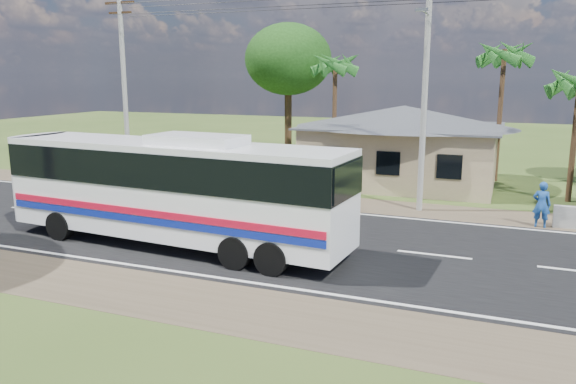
# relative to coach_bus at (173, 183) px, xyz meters

# --- Properties ---
(ground) EXTENTS (120.00, 120.00, 0.00)m
(ground) POSITION_rel_coach_bus_xyz_m (4.37, 2.30, -2.33)
(ground) COLOR #314719
(ground) RESTS_ON ground
(road) EXTENTS (120.00, 16.00, 0.03)m
(road) POSITION_rel_coach_bus_xyz_m (4.37, 2.30, -2.32)
(road) COLOR black
(road) RESTS_ON ground
(house) EXTENTS (12.40, 10.00, 5.00)m
(house) POSITION_rel_coach_bus_xyz_m (5.37, 15.29, 0.32)
(house) COLOR tan
(house) RESTS_ON ground
(utility_poles) EXTENTS (32.80, 2.22, 11.00)m
(utility_poles) POSITION_rel_coach_bus_xyz_m (7.04, 8.78, 3.44)
(utility_poles) COLOR #9E9E99
(utility_poles) RESTS_ON ground
(palm_mid) EXTENTS (2.80, 2.80, 8.20)m
(palm_mid) POSITION_rel_coach_bus_xyz_m (10.37, 17.80, 4.83)
(palm_mid) COLOR #47301E
(palm_mid) RESTS_ON ground
(palm_far) EXTENTS (2.80, 2.80, 7.70)m
(palm_far) POSITION_rel_coach_bus_xyz_m (0.37, 18.30, 4.35)
(palm_far) COLOR #47301E
(palm_far) RESTS_ON ground
(tree_behind_house) EXTENTS (6.00, 6.00, 9.61)m
(tree_behind_house) POSITION_rel_coach_bus_xyz_m (-3.63, 20.30, 4.79)
(tree_behind_house) COLOR #47301E
(tree_behind_house) RESTS_ON ground
(coach_bus) EXTENTS (13.27, 3.67, 4.07)m
(coach_bus) POSITION_rel_coach_bus_xyz_m (0.00, 0.00, 0.00)
(coach_bus) COLOR white
(coach_bus) RESTS_ON ground
(motorcycle) EXTENTS (1.88, 1.03, 0.94)m
(motorcycle) POSITION_rel_coach_bus_xyz_m (4.02, 7.36, -1.86)
(motorcycle) COLOR black
(motorcycle) RESTS_ON ground
(person) EXTENTS (0.74, 0.53, 1.89)m
(person) POSITION_rel_coach_bus_xyz_m (12.39, 7.61, -1.38)
(person) COLOR #1B4996
(person) RESTS_ON ground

